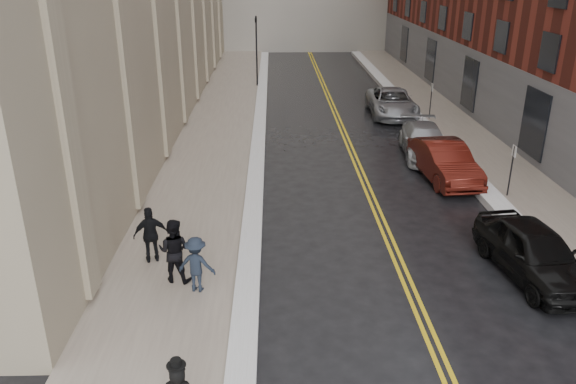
{
  "coord_description": "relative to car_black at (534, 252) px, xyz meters",
  "views": [
    {
      "loc": [
        -1.41,
        -12.43,
        8.74
      ],
      "look_at": [
        -0.94,
        5.03,
        1.6
      ],
      "focal_mm": 35.0,
      "sensor_mm": 36.0,
      "label": 1
    }
  ],
  "objects": [
    {
      "name": "parking_sign_near",
      "position": [
        1.62,
        5.92,
        0.55
      ],
      "size": [
        0.06,
        0.35,
        2.23
      ],
      "color": "black",
      "rests_on": "ground"
    },
    {
      "name": "sidewalk_left",
      "position": [
        -10.78,
        13.92,
        -0.73
      ],
      "size": [
        4.0,
        64.0,
        0.15
      ],
      "primitive_type": "cube",
      "color": "gray",
      "rests_on": "ground"
    },
    {
      "name": "lane_stripe_a",
      "position": [
        -3.9,
        13.92,
        -0.8
      ],
      "size": [
        0.12,
        64.0,
        0.01
      ],
      "primitive_type": "cube",
      "color": "gold",
      "rests_on": "ground"
    },
    {
      "name": "traffic_signal",
      "position": [
        -8.88,
        27.92,
        2.28
      ],
      "size": [
        0.18,
        0.15,
        5.2
      ],
      "color": "black",
      "rests_on": "ground"
    },
    {
      "name": "pedestrian_b",
      "position": [
        -9.88,
        -0.77,
        0.16
      ],
      "size": [
        1.16,
        0.82,
        1.64
      ],
      "primitive_type": "imported",
      "rotation": [
        0.0,
        0.0,
        2.93
      ],
      "color": "#1A212F",
      "rests_on": "sidewalk_left"
    },
    {
      "name": "snow_ridge_right",
      "position": [
        0.87,
        13.92,
        -0.66
      ],
      "size": [
        0.85,
        60.8,
        0.3
      ],
      "primitive_type": "cube",
      "color": "white",
      "rests_on": "ground"
    },
    {
      "name": "ground",
      "position": [
        -6.28,
        -2.08,
        -0.81
      ],
      "size": [
        160.0,
        160.0,
        0.0
      ],
      "primitive_type": "plane",
      "color": "black",
      "rests_on": "ground"
    },
    {
      "name": "snow_ridge_left",
      "position": [
        -8.48,
        13.92,
        -0.68
      ],
      "size": [
        0.7,
        60.8,
        0.26
      ],
      "primitive_type": "cube",
      "color": "white",
      "rests_on": "ground"
    },
    {
      "name": "parking_sign_far",
      "position": [
        1.62,
        17.92,
        0.55
      ],
      "size": [
        0.06,
        0.35,
        2.23
      ],
      "color": "black",
      "rests_on": "ground"
    },
    {
      "name": "car_black",
      "position": [
        0.0,
        0.0,
        0.0
      ],
      "size": [
        2.51,
        4.94,
        1.61
      ],
      "primitive_type": "imported",
      "rotation": [
        0.0,
        0.0,
        0.13
      ],
      "color": "black",
      "rests_on": "ground"
    },
    {
      "name": "car_maroon",
      "position": [
        -0.34,
        8.16,
        0.02
      ],
      "size": [
        2.22,
        5.14,
        1.64
      ],
      "primitive_type": "imported",
      "rotation": [
        0.0,
        0.0,
        0.1
      ],
      "color": "#49130D",
      "rests_on": "ground"
    },
    {
      "name": "lane_stripe_b",
      "position": [
        -3.66,
        13.92,
        -0.8
      ],
      "size": [
        0.12,
        64.0,
        0.01
      ],
      "primitive_type": "cube",
      "color": "gold",
      "rests_on": "ground"
    },
    {
      "name": "car_silver_near",
      "position": [
        -0.37,
        11.38,
        -0.06
      ],
      "size": [
        2.53,
        5.28,
        1.48
      ],
      "primitive_type": "imported",
      "rotation": [
        0.0,
        0.0,
        -0.09
      ],
      "color": "#979A9E",
      "rests_on": "ground"
    },
    {
      "name": "pedestrian_c",
      "position": [
        -11.47,
        0.95,
        0.24
      ],
      "size": [
        1.14,
        0.72,
        1.8
      ],
      "primitive_type": "imported",
      "rotation": [
        0.0,
        0.0,
        3.43
      ],
      "color": "black",
      "rests_on": "sidewalk_left"
    },
    {
      "name": "car_silver_far",
      "position": [
        -0.41,
        19.25,
        -0.0
      ],
      "size": [
        2.85,
        5.87,
        1.61
      ],
      "primitive_type": "imported",
      "rotation": [
        0.0,
        0.0,
        -0.03
      ],
      "color": "gray",
      "rests_on": "ground"
    },
    {
      "name": "pedestrian_a",
      "position": [
        -10.57,
        -0.22,
        0.31
      ],
      "size": [
        1.07,
        0.9,
        1.93
      ],
      "primitive_type": "imported",
      "rotation": [
        0.0,
        0.0,
        2.94
      ],
      "color": "black",
      "rests_on": "sidewalk_left"
    },
    {
      "name": "sidewalk_right",
      "position": [
        2.72,
        13.92,
        -0.73
      ],
      "size": [
        3.0,
        64.0,
        0.15
      ],
      "primitive_type": "cube",
      "color": "gray",
      "rests_on": "ground"
    }
  ]
}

